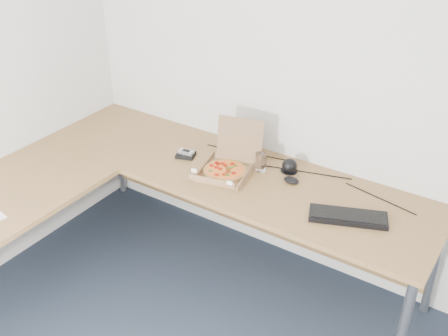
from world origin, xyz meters
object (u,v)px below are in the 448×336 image
Objects in this scene: wallet at (186,155)px; pizza_box at (227,168)px; keyboard at (348,217)px; drinking_glass at (261,162)px; desk at (139,191)px.

pizza_box is at bearing -24.67° from wallet.
keyboard is (0.77, -0.04, -0.02)m from pizza_box.
drinking_glass is 1.00× the size of wallet.
desk is 6.29× the size of keyboard.
drinking_glass reaches higher than keyboard.
drinking_glass is at bearing 27.54° from pizza_box.
pizza_box is 2.89× the size of drinking_glass.
keyboard is (0.62, -0.18, -0.04)m from drinking_glass.
desk is at bearing -143.39° from pizza_box.
desk is 0.72m from drinking_glass.
wallet is (-0.47, -0.11, -0.05)m from drinking_glass.
wallet is at bearing -167.13° from drinking_glass.
pizza_box reaches higher than keyboard.
drinking_glass is 0.29× the size of keyboard.
wallet reaches higher than desk.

